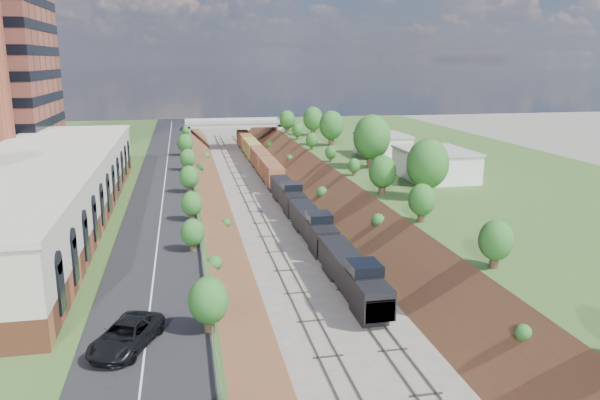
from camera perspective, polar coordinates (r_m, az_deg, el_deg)
The scene contains 16 objects.
platform_left at distance 91.45m, azimuth -23.94°, elevation -0.00°, with size 44.00×180.00×5.00m, color #405D26.
platform_right at distance 100.19m, azimuth 16.00°, elevation 1.74°, with size 44.00×180.00×5.00m, color #405D26.
embankment_left at distance 89.76m, azimuth -9.97°, elevation -0.91°, with size 7.07×180.00×7.07m, color brown.
embankment_right at distance 92.82m, azimuth 3.72°, elevation -0.25°, with size 7.07×180.00×7.07m, color brown.
rail_left_track at distance 90.29m, azimuth -4.64°, elevation -0.60°, with size 1.58×180.00×0.18m, color gray.
rail_right_track at distance 91.02m, azimuth -1.39°, elevation -0.44°, with size 1.58×180.00×0.18m, color gray.
road at distance 88.69m, azimuth -13.01°, elevation 2.12°, with size 8.00×180.00×0.10m, color black.
guardrail at distance 88.37m, azimuth -10.37°, elevation 2.54°, with size 0.10×171.00×0.70m.
commercial_building at distance 68.14m, azimuth -24.13°, elevation 0.87°, with size 14.30×62.30×7.00m.
overpass at distance 150.52m, azimuth -6.53°, elevation 6.88°, with size 24.50×8.30×7.40m.
white_building_near at distance 88.19m, azimuth 13.04°, elevation 3.35°, with size 9.00×12.00×4.00m, color silver.
white_building_far at distance 108.20m, azimuth 8.02°, elevation 5.28°, with size 8.00×10.00×3.60m, color silver.
tree_right_large at distance 74.37m, azimuth 12.34°, elevation 3.41°, with size 5.25×5.25×7.61m.
tree_left_crest at distance 49.34m, azimuth -9.85°, elevation -4.36°, with size 2.45×2.45×3.55m.
freight_train at distance 103.63m, azimuth -2.71°, elevation 2.57°, with size 2.77×112.17×4.55m.
suv at distance 37.44m, azimuth -16.61°, elevation -12.54°, with size 2.74×5.94×1.65m, color black.
Camera 1 is at (-12.69, -27.01, 21.99)m, focal length 35.00 mm.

